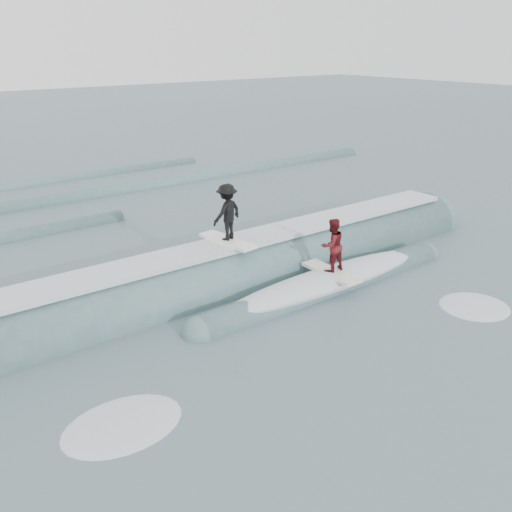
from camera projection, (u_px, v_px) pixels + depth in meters
ground at (385, 361)px, 13.09m from camera, size 160.00×160.00×0.00m
breaking_wave at (246, 280)px, 17.35m from camera, size 21.14×4.01×2.46m
surfer_black at (227, 215)px, 16.50m from camera, size 1.19×2.05×1.76m
surfer_red at (332, 249)px, 16.40m from camera, size 0.79×2.02×1.68m
whitewater at (483, 382)px, 12.28m from camera, size 12.51×7.92×0.10m
far_swells at (58, 204)px, 25.41m from camera, size 39.82×8.65×0.80m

